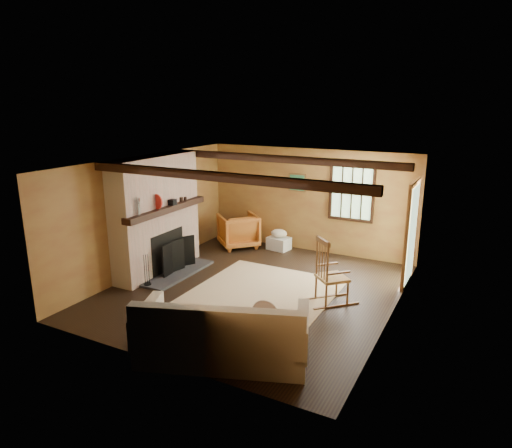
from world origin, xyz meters
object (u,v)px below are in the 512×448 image
Objects in this scene: fireplace at (157,220)px; laundry_basket at (279,243)px; armchair at (238,230)px; rocking_chair at (330,276)px; sofa at (223,337)px.

fireplace is 3.07m from laundry_basket.
armchair is (0.64, 2.18, -0.70)m from fireplace.
rocking_chair is 0.47× the size of sofa.
rocking_chair is (3.65, 0.15, -0.60)m from fireplace.
rocking_chair is 2.40× the size of laundry_basket.
fireplace is at bearing 122.00° from sofa.
laundry_basket is 0.56× the size of armchair.
rocking_chair reaches higher than sofa.
fireplace reaches higher than sofa.
sofa is 2.85× the size of armchair.
rocking_chair is at bearing 99.15° from armchair.
armchair is (-3.01, 2.03, -0.10)m from rocking_chair.
sofa is at bearing -73.99° from laundry_basket.
fireplace reaches higher than laundry_basket.
laundry_basket is at bearing 85.57° from sofa.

